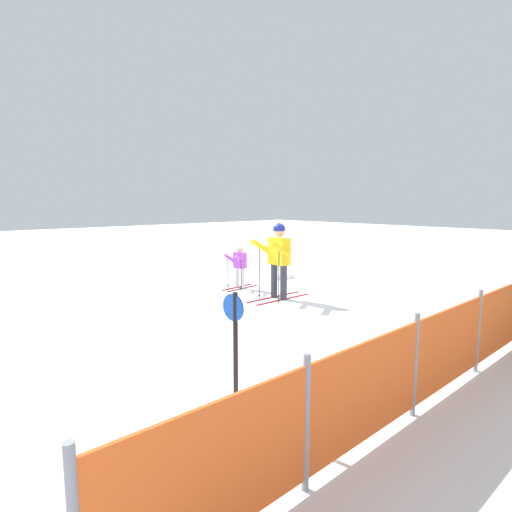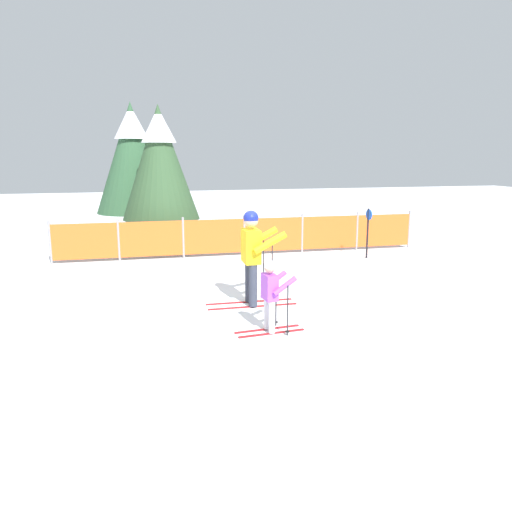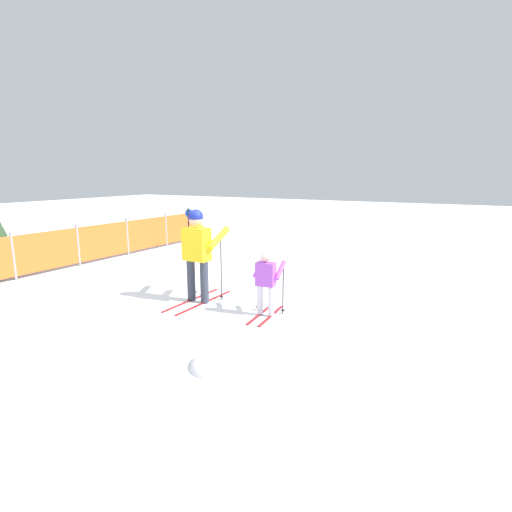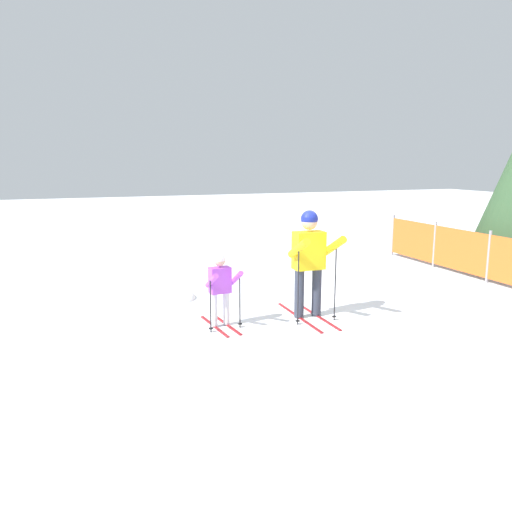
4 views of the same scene
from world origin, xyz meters
TOP-DOWN VIEW (x-y plane):
  - ground_plane at (0.00, 0.00)m, footprint 60.00×60.00m
  - skier_adult at (0.11, -0.14)m, footprint 1.67×0.75m
  - skier_child at (0.04, -1.62)m, footprint 1.11×0.55m
  - snow_mound at (-1.83, -1.96)m, footprint 0.91×0.77m

SIDE VIEW (x-z plane):
  - ground_plane at x=0.00m, z-range 0.00..0.00m
  - snow_mound at x=-1.83m, z-range -0.18..0.18m
  - skier_child at x=0.04m, z-range 0.10..1.26m
  - skier_adult at x=0.11m, z-range 0.18..1.94m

